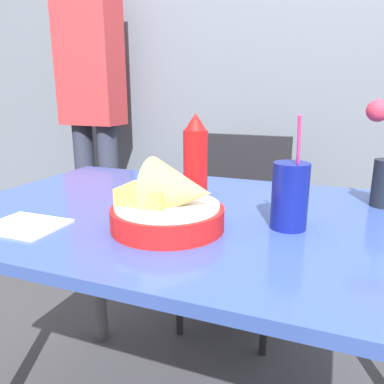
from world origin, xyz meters
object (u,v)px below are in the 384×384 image
(person_standing, at_px, (92,92))
(drink_cup, at_px, (290,198))
(ketchup_bottle, at_px, (195,158))
(chair_far_window, at_px, (239,212))
(food_basket, at_px, (171,205))

(person_standing, bearing_deg, drink_cup, -38.79)
(ketchup_bottle, relative_size, person_standing, 0.13)
(person_standing, bearing_deg, chair_far_window, -9.64)
(ketchup_bottle, height_order, drink_cup, drink_cup)
(ketchup_bottle, bearing_deg, drink_cup, -29.59)
(drink_cup, bearing_deg, food_basket, -156.87)
(drink_cup, bearing_deg, person_standing, 141.21)
(chair_far_window, bearing_deg, person_standing, 170.36)
(drink_cup, bearing_deg, chair_far_window, 110.90)
(drink_cup, height_order, person_standing, person_standing)
(chair_far_window, distance_m, person_standing, 1.01)
(drink_cup, xyz_separation_m, person_standing, (-1.16, 0.93, 0.21))
(person_standing, bearing_deg, ketchup_bottle, -41.24)
(food_basket, xyz_separation_m, drink_cup, (0.23, 0.10, 0.01))
(chair_far_window, height_order, food_basket, food_basket)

